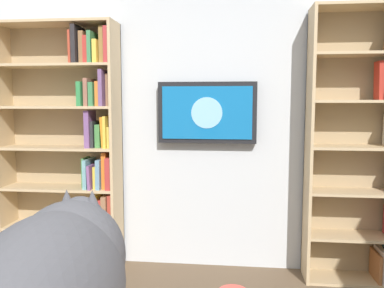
{
  "coord_description": "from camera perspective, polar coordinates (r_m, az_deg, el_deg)",
  "views": [
    {
      "loc": [
        -0.27,
        1.02,
        1.35
      ],
      "look_at": [
        -0.01,
        -1.15,
        1.12
      ],
      "focal_mm": 37.83,
      "sensor_mm": 36.0,
      "label": 1
    }
  ],
  "objects": [
    {
      "name": "bookshelf_right",
      "position": [
        3.36,
        -16.08,
        -0.03
      ],
      "size": [
        0.95,
        0.28,
        1.96
      ],
      "color": "tan",
      "rests_on": "ground"
    },
    {
      "name": "bookshelf_left",
      "position": [
        3.25,
        24.0,
        -0.71
      ],
      "size": [
        0.76,
        0.28,
        2.03
      ],
      "color": "tan",
      "rests_on": "ground"
    },
    {
      "name": "wall_mounted_tv",
      "position": [
        3.18,
        2.14,
        4.43
      ],
      "size": [
        0.77,
        0.07,
        0.48
      ],
      "color": "black"
    },
    {
      "name": "wall_back",
      "position": [
        3.26,
        1.96,
        6.06
      ],
      "size": [
        4.52,
        0.06,
        2.7
      ],
      "primitive_type": "cube",
      "color": "silver",
      "rests_on": "ground"
    }
  ]
}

